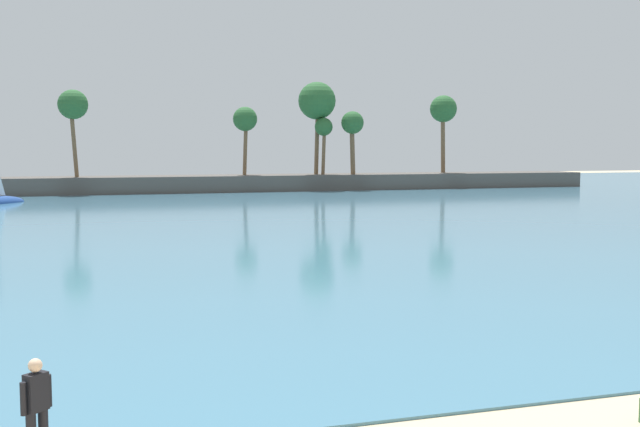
# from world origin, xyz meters

# --- Properties ---
(sea) EXTENTS (220.00, 109.94, 0.06)m
(sea) POSITION_xyz_m (0.00, 64.00, 0.03)
(sea) COLOR teal
(sea) RESTS_ON ground
(palm_headland) EXTENTS (108.19, 6.00, 12.16)m
(palm_headland) POSITION_xyz_m (2.74, 78.95, 2.02)
(palm_headland) COLOR #514C47
(palm_headland) RESTS_ON ground
(person_at_waterline) EXTENTS (0.43, 0.40, 1.67)m
(person_at_waterline) POSITION_xyz_m (-4.61, 8.94, 0.89)
(person_at_waterline) COLOR black
(person_at_waterline) RESTS_ON ground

